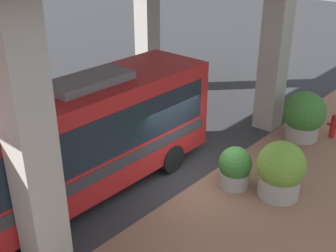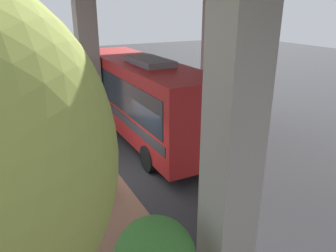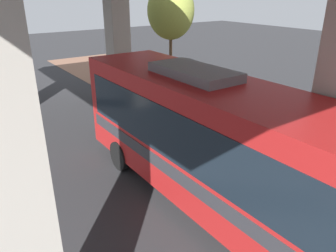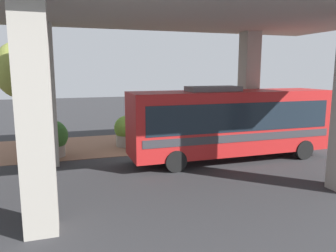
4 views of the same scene
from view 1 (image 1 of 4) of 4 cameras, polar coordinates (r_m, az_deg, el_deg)
ground_plane at (r=14.14m, az=3.98°, el=-7.58°), size 80.00×80.00×0.00m
sidewalk_strip at (r=12.88m, az=14.80°, el=-12.14°), size 6.00×40.00×0.02m
bus at (r=12.54m, az=-13.72°, el=-2.15°), size 2.59×10.38×3.77m
fire_hydrant at (r=18.01m, az=21.49°, el=0.03°), size 0.50×0.24×1.00m
planter_front at (r=17.32m, az=17.94°, el=1.30°), size 1.64×1.64×1.96m
planter_middle at (r=13.75m, az=9.04°, el=-5.62°), size 1.08×1.08×1.39m
planter_back at (r=13.43m, az=15.00°, el=-5.83°), size 1.49×1.49×1.86m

